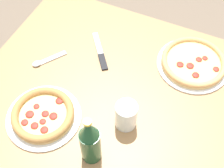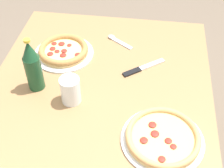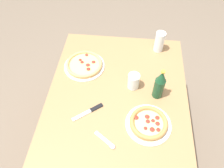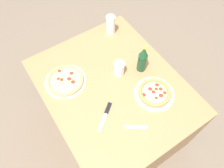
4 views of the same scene
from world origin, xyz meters
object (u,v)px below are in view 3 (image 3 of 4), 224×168
Objects in this scene: pizza_salami at (149,123)px; knife at (89,111)px; pizza_pepperoni at (84,65)px; beer_bottle at (160,84)px; spoon at (108,142)px; glass_red_wine at (159,42)px; glass_lemonade at (133,82)px.

knife is at bearing -98.19° from pizza_salami.
pizza_salami is 0.93× the size of pizza_pepperoni.
beer_bottle is 1.71× the size of spoon.
pizza_salami is 0.66m from glass_red_wine.
beer_bottle is at bearing 112.06° from knife.
pizza_pepperoni is 1.82× the size of glass_red_wine.
glass_lemonade is at bearing 163.43° from spoon.
glass_red_wine reaches higher than pizza_pepperoni.
pizza_pepperoni is at bearing -132.68° from pizza_salami.
glass_red_wine is (-0.65, 0.07, 0.05)m from pizza_salami.
pizza_pepperoni is 2.11× the size of spoon.
pizza_pepperoni is 0.38m from glass_lemonade.
glass_lemonade reaches higher than knife.
beer_bottle is at bearing 70.48° from glass_lemonade.
knife is at bearing -143.78° from spoon.
knife is (-0.05, -0.36, -0.02)m from pizza_salami.
pizza_pepperoni is (-0.42, -0.46, -0.00)m from pizza_salami.
beer_bottle reaches higher than spoon.
pizza_salami is 0.30m from glass_lemonade.
knife is at bearing -49.09° from glass_lemonade.
pizza_pepperoni is 1.23× the size of beer_bottle.
pizza_salami is at bearing 81.81° from knife.
beer_bottle is (0.43, -0.02, 0.04)m from glass_red_wine.
beer_bottle is at bearing -2.40° from glass_red_wine.
glass_red_wine is (-0.23, 0.53, 0.06)m from pizza_pepperoni.
spoon is at bearing -20.77° from glass_red_wine.
pizza_salami is at bearing -14.09° from beer_bottle.
glass_lemonade is at bearing -159.77° from pizza_salami.
glass_lemonade is 0.35m from knife.
glass_lemonade is at bearing 130.91° from knife.
pizza_pepperoni is at bearing -112.16° from glass_lemonade.
pizza_salami is 1.51× the size of knife.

